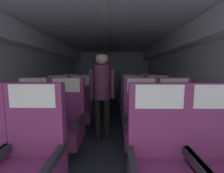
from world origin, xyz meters
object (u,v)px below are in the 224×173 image
seat_a_right_aisle (221,166)px  seat_d_left_window (70,99)px  seat_b_right_window (141,124)px  seat_a_right_window (161,165)px  flight_attendant (102,86)px  seat_e_left_window (79,93)px  seat_e_right_aisle (142,93)px  seat_c_right_window (134,108)px  seat_d_left_aisle (89,99)px  seat_e_left_aisle (94,93)px  seat_c_left_window (57,107)px  seat_b_left_window (32,123)px  seat_c_right_aisle (158,108)px  seat_d_right_window (129,99)px  seat_d_right_aisle (148,99)px  seat_c_left_aisle (80,107)px  seat_a_left_aisle (29,163)px  seat_b_left_aisle (65,123)px  seat_e_right_window (127,93)px  seat_b_right_aisle (175,124)px

seat_a_right_aisle → seat_d_left_window: (-2.04, 2.62, 0.00)m
seat_b_right_window → seat_a_right_aisle: bearing=-61.2°
seat_a_right_window → flight_attendant: flight_attendant is taller
seat_e_left_window → seat_e_right_aisle: same height
seat_c_right_window → seat_d_left_aisle: (-1.07, 0.87, 0.00)m
seat_e_left_window → seat_e_left_aisle: 0.49m
seat_c_left_window → seat_e_left_aisle: (0.48, 1.72, 0.00)m
seat_b_left_window → seat_c_right_aisle: size_ratio=1.00×
seat_d_left_window → seat_e_left_aisle: size_ratio=1.00×
seat_c_right_window → seat_e_left_window: 2.36m
seat_d_left_aisle → seat_d_right_window: 1.06m
seat_a_right_aisle → seat_a_right_window: 0.48m
seat_d_right_aisle → seat_e_left_window: size_ratio=1.00×
seat_a_right_aisle → seat_d_right_window: (-0.48, 2.62, 0.00)m
seat_c_left_window → seat_e_left_window: bearing=90.2°
seat_c_left_aisle → seat_a_left_aisle: bearing=-89.5°
seat_b_left_aisle → seat_d_left_window: size_ratio=1.00×
seat_c_right_aisle → seat_c_right_window: (-0.49, -0.00, 0.00)m
seat_d_right_aisle → seat_d_right_window: (-0.49, 0.01, 0.00)m
seat_b_left_aisle → seat_e_right_window: (1.07, 2.63, 0.00)m
seat_c_right_aisle → seat_b_right_window: bearing=-119.0°
seat_e_right_aisle → seat_e_right_window: 0.50m
seat_a_right_aisle → seat_e_right_window: size_ratio=1.00×
seat_d_right_aisle → seat_c_left_aisle: bearing=-150.7°
seat_c_left_aisle → seat_c_right_window: 1.08m
seat_c_right_window → seat_d_left_aisle: same height
seat_b_right_window → seat_e_left_window: (-1.57, 2.64, 0.00)m
seat_d_right_window → seat_d_left_aisle: bearing=-179.6°
seat_c_right_window → seat_c_left_window: bearing=179.6°
seat_a_left_aisle → seat_b_right_window: same height
seat_d_right_aisle → seat_e_right_window: bearing=119.2°
seat_b_left_window → seat_b_right_aisle: same height
seat_b_left_window → seat_e_right_window: size_ratio=1.00×
seat_c_left_aisle → seat_e_left_aisle: size_ratio=1.00×
seat_e_left_aisle → seat_e_right_window: size_ratio=1.00×
seat_e_left_aisle → seat_e_left_window: bearing=177.4°
seat_d_left_aisle → seat_d_left_window: bearing=179.1°
seat_a_right_window → seat_c_right_aisle: size_ratio=1.00×
seat_c_left_window → seat_a_right_aisle: bearing=-40.7°
seat_d_right_window → seat_c_right_aisle: bearing=-60.3°
seat_d_right_aisle → flight_attendant: size_ratio=0.72×
seat_d_right_aisle → seat_e_right_aisle: same height
seat_c_left_aisle → seat_a_right_aisle: bearing=-48.1°
seat_d_left_aisle → seat_e_left_aisle: 0.87m
seat_b_right_window → seat_e_right_aisle: (0.49, 2.64, 0.00)m
seat_e_right_window → seat_b_right_aisle: bearing=-79.5°
seat_c_right_aisle → flight_attendant: 1.26m
seat_e_right_window → seat_d_left_window: bearing=-150.9°
seat_b_right_aisle → seat_e_left_aisle: same height
seat_c_left_aisle → seat_e_right_aisle: bearing=48.4°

